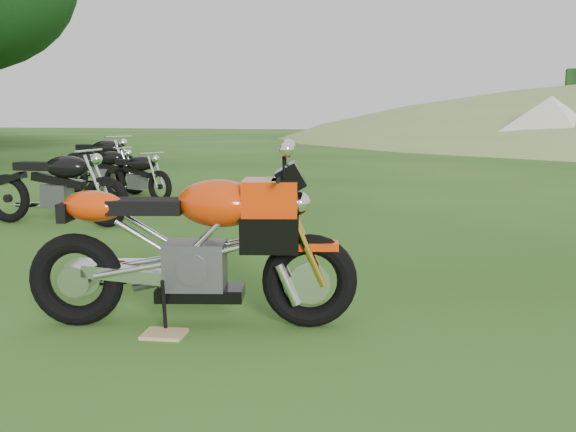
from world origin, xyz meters
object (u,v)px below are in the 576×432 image
(plywood_board, at_px, (164,334))
(vintage_moto_b, at_px, (136,174))
(vintage_moto_c, at_px, (100,161))
(sport_motorcycle, at_px, (192,234))
(vintage_moto_a, at_px, (55,185))
(vintage_moto_d, at_px, (103,169))
(tent_mid, at_px, (550,122))

(plywood_board, height_order, vintage_moto_b, vintage_moto_b)
(plywood_board, bearing_deg, vintage_moto_c, 126.22)
(sport_motorcycle, distance_m, vintage_moto_a, 4.56)
(vintage_moto_d, bearing_deg, vintage_moto_b, -32.49)
(plywood_board, height_order, vintage_moto_d, vintage_moto_d)
(vintage_moto_d, distance_m, tent_mid, 17.90)
(sport_motorcycle, bearing_deg, plywood_board, -126.87)
(vintage_moto_c, xyz_separation_m, tent_mid, (9.00, 15.14, 0.61))
(sport_motorcycle, distance_m, plywood_board, 0.65)
(vintage_moto_d, bearing_deg, sport_motorcycle, -52.66)
(vintage_moto_a, distance_m, vintage_moto_c, 4.10)
(vintage_moto_a, height_order, vintage_moto_c, vintage_moto_c)
(vintage_moto_d, xyz_separation_m, tent_mid, (8.56, 15.70, 0.70))
(plywood_board, relative_size, vintage_moto_d, 0.16)
(vintage_moto_c, bearing_deg, sport_motorcycle, -37.38)
(vintage_moto_b, bearing_deg, vintage_moto_c, 161.26)
(vintage_moto_a, bearing_deg, sport_motorcycle, -45.44)
(vintage_moto_c, distance_m, vintage_moto_d, 0.72)
(vintage_moto_a, distance_m, vintage_moto_d, 3.40)
(plywood_board, distance_m, vintage_moto_d, 7.93)
(sport_motorcycle, bearing_deg, vintage_moto_c, 111.17)
(vintage_moto_a, relative_size, tent_mid, 0.74)
(plywood_board, distance_m, vintage_moto_b, 6.79)
(vintage_moto_b, distance_m, vintage_moto_d, 1.25)
(tent_mid, bearing_deg, vintage_moto_b, -91.52)
(vintage_moto_a, bearing_deg, vintage_moto_b, 93.80)
(plywood_board, xyz_separation_m, vintage_moto_c, (-5.10, 6.97, 0.53))
(vintage_moto_a, bearing_deg, vintage_moto_c, 112.67)
(sport_motorcycle, xyz_separation_m, plywood_board, (-0.09, -0.24, -0.60))
(vintage_moto_a, height_order, vintage_moto_d, vintage_moto_a)
(tent_mid, bearing_deg, vintage_moto_d, -95.49)
(vintage_moto_b, distance_m, tent_mid, 18.02)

